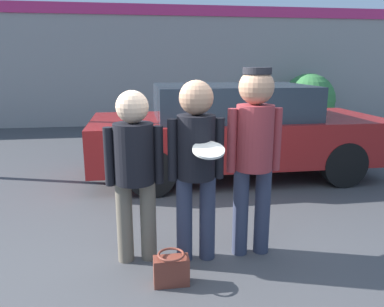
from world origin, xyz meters
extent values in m
plane|color=#3F3F42|center=(0.00, 0.00, 0.00)|extent=(56.00, 56.00, 0.00)
cube|color=gray|center=(0.00, 8.18, 1.72)|extent=(24.00, 0.18, 3.44)
cube|color=#CC2D6B|center=(0.00, 8.07, 3.29)|extent=(24.00, 0.04, 0.30)
cylinder|color=#665B4C|center=(-0.47, 0.12, 0.39)|extent=(0.15, 0.15, 0.77)
cylinder|color=#665B4C|center=(-0.25, 0.12, 0.39)|extent=(0.15, 0.15, 0.77)
cylinder|color=black|center=(-0.36, 0.12, 1.05)|extent=(0.36, 0.36, 0.55)
cylinder|color=black|center=(-0.58, 0.12, 1.03)|extent=(0.09, 0.09, 0.53)
cylinder|color=black|center=(-0.14, 0.12, 1.03)|extent=(0.09, 0.09, 0.53)
sphere|color=#DBB28E|center=(-0.36, 0.12, 1.47)|extent=(0.29, 0.29, 0.29)
cylinder|color=#2D3347|center=(0.09, 0.05, 0.41)|extent=(0.15, 0.15, 0.82)
cylinder|color=#2D3347|center=(0.31, 0.05, 0.41)|extent=(0.15, 0.15, 0.82)
cylinder|color=black|center=(0.20, 0.05, 1.11)|extent=(0.35, 0.35, 0.58)
cylinder|color=black|center=(-0.01, 0.05, 1.08)|extent=(0.09, 0.09, 0.56)
cylinder|color=black|center=(0.41, 0.05, 1.08)|extent=(0.09, 0.09, 0.56)
sphere|color=tan|center=(0.20, 0.05, 1.55)|extent=(0.31, 0.31, 0.31)
cylinder|color=silver|center=(0.26, -0.21, 1.13)|extent=(0.27, 0.27, 0.11)
cylinder|color=#2D3347|center=(0.64, 0.08, 0.43)|extent=(0.15, 0.15, 0.86)
cylinder|color=#2D3347|center=(0.86, 0.08, 0.43)|extent=(0.15, 0.15, 0.86)
cylinder|color=maroon|center=(0.75, 0.08, 1.17)|extent=(0.35, 0.35, 0.61)
cylinder|color=maroon|center=(0.54, 0.08, 1.14)|extent=(0.09, 0.09, 0.59)
cylinder|color=maroon|center=(0.97, 0.08, 1.14)|extent=(0.09, 0.09, 0.59)
sphere|color=tan|center=(0.75, 0.08, 1.63)|extent=(0.32, 0.32, 0.32)
cylinder|color=black|center=(0.75, 0.08, 1.77)|extent=(0.26, 0.26, 0.06)
cube|color=maroon|center=(1.31, 2.70, 0.63)|extent=(4.67, 1.90, 0.68)
cube|color=#28333D|center=(1.22, 2.70, 1.23)|extent=(2.43, 1.64, 0.52)
cylinder|color=black|center=(2.76, 3.56, 0.35)|extent=(0.69, 0.22, 0.69)
cylinder|color=black|center=(2.76, 1.85, 0.35)|extent=(0.69, 0.22, 0.69)
cylinder|color=black|center=(-0.14, 3.56, 0.35)|extent=(0.69, 0.22, 0.69)
cylinder|color=black|center=(-0.14, 1.85, 0.35)|extent=(0.69, 0.22, 0.69)
sphere|color=#387A3D|center=(4.72, 7.22, 0.77)|extent=(1.54, 1.54, 1.54)
cube|color=brown|center=(-0.08, -0.35, 0.12)|extent=(0.30, 0.14, 0.25)
torus|color=brown|center=(-0.08, -0.35, 0.28)|extent=(0.23, 0.23, 0.02)
camera|label=1|loc=(-0.34, -3.19, 1.85)|focal=35.00mm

